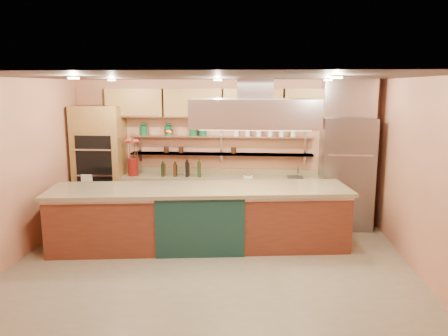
# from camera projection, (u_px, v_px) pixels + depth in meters

# --- Properties ---
(floor) EXTENTS (6.00, 5.00, 0.02)m
(floor) POSITION_uv_depth(u_px,v_px,m) (211.00, 267.00, 6.56)
(floor) COLOR gray
(floor) RESTS_ON ground
(ceiling) EXTENTS (6.00, 5.00, 0.02)m
(ceiling) POSITION_uv_depth(u_px,v_px,m) (209.00, 77.00, 6.04)
(ceiling) COLOR black
(ceiling) RESTS_ON wall_back
(wall_back) EXTENTS (6.00, 0.04, 2.80)m
(wall_back) POSITION_uv_depth(u_px,v_px,m) (224.00, 151.00, 8.75)
(wall_back) COLOR tan
(wall_back) RESTS_ON floor
(wall_front) EXTENTS (6.00, 0.04, 2.80)m
(wall_front) POSITION_uv_depth(u_px,v_px,m) (178.00, 232.00, 3.85)
(wall_front) COLOR tan
(wall_front) RESTS_ON floor
(wall_left) EXTENTS (0.04, 5.00, 2.80)m
(wall_left) POSITION_uv_depth(u_px,v_px,m) (11.00, 172.00, 6.54)
(wall_left) COLOR tan
(wall_left) RESTS_ON floor
(wall_right) EXTENTS (0.04, 5.00, 2.80)m
(wall_right) POSITION_uv_depth(u_px,v_px,m) (424.00, 179.00, 6.06)
(wall_right) COLOR tan
(wall_right) RESTS_ON floor
(oven_stack) EXTENTS (0.95, 0.64, 2.30)m
(oven_stack) POSITION_uv_depth(u_px,v_px,m) (100.00, 164.00, 8.68)
(oven_stack) COLOR olive
(oven_stack) RESTS_ON floor
(refrigerator) EXTENTS (0.95, 0.72, 2.10)m
(refrigerator) POSITION_uv_depth(u_px,v_px,m) (346.00, 173.00, 8.27)
(refrigerator) COLOR slate
(refrigerator) RESTS_ON floor
(back_counter) EXTENTS (3.84, 0.64, 0.93)m
(back_counter) POSITION_uv_depth(u_px,v_px,m) (220.00, 199.00, 8.63)
(back_counter) COLOR tan
(back_counter) RESTS_ON floor
(wall_shelf_lower) EXTENTS (3.60, 0.26, 0.03)m
(wall_shelf_lower) POSITION_uv_depth(u_px,v_px,m) (221.00, 154.00, 8.63)
(wall_shelf_lower) COLOR #B8BAC0
(wall_shelf_lower) RESTS_ON wall_back
(wall_shelf_upper) EXTENTS (3.60, 0.26, 0.03)m
(wall_shelf_upper) POSITION_uv_depth(u_px,v_px,m) (221.00, 136.00, 8.57)
(wall_shelf_upper) COLOR #B8BAC0
(wall_shelf_upper) RESTS_ON wall_back
(upper_cabinets) EXTENTS (4.60, 0.36, 0.55)m
(upper_cabinets) POSITION_uv_depth(u_px,v_px,m) (223.00, 103.00, 8.40)
(upper_cabinets) COLOR olive
(upper_cabinets) RESTS_ON wall_back
(range_hood) EXTENTS (2.00, 1.00, 0.45)m
(range_hood) POSITION_uv_depth(u_px,v_px,m) (255.00, 113.00, 6.94)
(range_hood) COLOR #B8BAC0
(range_hood) RESTS_ON ceiling
(ceiling_downlights) EXTENTS (4.00, 2.80, 0.02)m
(ceiling_downlights) POSITION_uv_depth(u_px,v_px,m) (211.00, 79.00, 6.24)
(ceiling_downlights) COLOR #FFE5A5
(ceiling_downlights) RESTS_ON ceiling
(island) EXTENTS (4.95, 1.70, 1.01)m
(island) POSITION_uv_depth(u_px,v_px,m) (200.00, 217.00, 7.33)
(island) COLOR brown
(island) RESTS_ON floor
(flower_vase) EXTENTS (0.25, 0.25, 0.35)m
(flower_vase) POSITION_uv_depth(u_px,v_px,m) (133.00, 167.00, 8.60)
(flower_vase) COLOR maroon
(flower_vase) RESTS_ON back_counter
(oil_bottle_cluster) EXTENTS (0.86, 0.32, 0.27)m
(oil_bottle_cluster) POSITION_uv_depth(u_px,v_px,m) (181.00, 170.00, 8.53)
(oil_bottle_cluster) COLOR black
(oil_bottle_cluster) RESTS_ON back_counter
(kitchen_scale) EXTENTS (0.18, 0.14, 0.10)m
(kitchen_scale) POSITION_uv_depth(u_px,v_px,m) (248.00, 175.00, 8.44)
(kitchen_scale) COLOR silver
(kitchen_scale) RESTS_ON back_counter
(bar_faucet) EXTENTS (0.04, 0.04, 0.22)m
(bar_faucet) POSITION_uv_depth(u_px,v_px,m) (298.00, 172.00, 8.45)
(bar_faucet) COLOR silver
(bar_faucet) RESTS_ON back_counter
(copper_kettle) EXTENTS (0.21, 0.21, 0.13)m
(copper_kettle) POSITION_uv_depth(u_px,v_px,m) (169.00, 132.00, 8.64)
(copper_kettle) COLOR #CE6F2F
(copper_kettle) RESTS_ON wall_shelf_upper
(green_canister) EXTENTS (0.17, 0.17, 0.18)m
(green_canister) POSITION_uv_depth(u_px,v_px,m) (203.00, 131.00, 8.58)
(green_canister) COLOR #0F4625
(green_canister) RESTS_ON wall_shelf_upper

